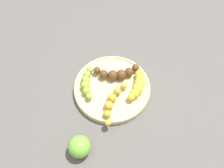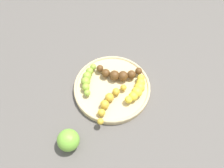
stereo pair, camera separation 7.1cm
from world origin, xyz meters
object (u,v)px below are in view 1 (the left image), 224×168
banana_spotted (112,102)px  banana_yellow (138,86)px  banana_overripe (117,73)px  banana_green (87,83)px  fruit_bowl (112,88)px  apple_green (80,147)px

banana_spotted → banana_yellow: size_ratio=1.38×
banana_overripe → banana_green: bearing=-75.2°
fruit_bowl → banana_yellow: bearing=-130.4°
fruit_bowl → banana_green: banana_green is taller
fruit_bowl → apple_green: apple_green is taller
banana_yellow → apple_green: 0.27m
fruit_bowl → banana_green: size_ratio=2.43×
banana_green → banana_yellow: size_ratio=1.06×
banana_spotted → apple_green: apple_green is taller
banana_overripe → fruit_bowl: bearing=-25.8°
apple_green → banana_spotted: bearing=-69.1°
banana_yellow → banana_spotted: bearing=-126.9°
banana_green → banana_overripe: bearing=-161.3°
banana_green → apple_green: (-0.17, 0.13, -0.00)m
apple_green → banana_overripe: bearing=-59.6°
banana_green → banana_spotted: bearing=138.9°
banana_green → banana_spotted: size_ratio=0.77×
banana_spotted → banana_yellow: banana_yellow is taller
fruit_bowl → banana_spotted: (-0.05, 0.04, 0.02)m
fruit_bowl → banana_spotted: 0.07m
banana_overripe → banana_spotted: bearing=-13.7°
banana_spotted → fruit_bowl: bearing=-68.2°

